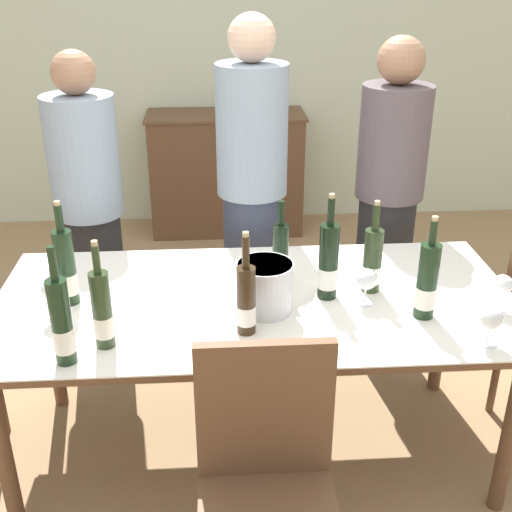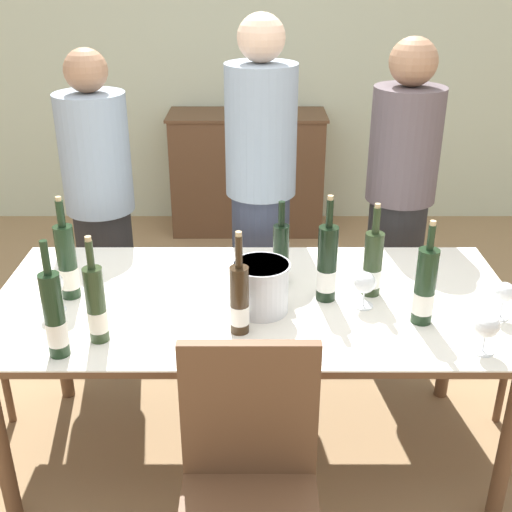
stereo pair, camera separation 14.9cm
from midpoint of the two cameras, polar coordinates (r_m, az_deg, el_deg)
ground_plane at (r=2.89m, az=1.54°, el=-16.76°), size 12.00×12.00×0.00m
back_wall at (r=4.94m, az=1.03°, el=19.05°), size 8.00×0.10×2.80m
sideboard_cabinet at (r=4.85m, az=0.30°, el=7.42°), size 1.15×0.46×0.89m
dining_table at (r=2.49m, az=1.72°, el=-5.11°), size 1.99×0.94×0.74m
ice_bucket at (r=2.33m, az=2.48°, el=-2.70°), size 0.21×0.21×0.19m
wine_bottle_0 at (r=2.41m, az=8.28°, el=-0.90°), size 0.08×0.08×0.42m
wine_bottle_1 at (r=2.49m, az=12.20°, el=-0.81°), size 0.07×0.07×0.37m
wine_bottle_2 at (r=2.19m, az=-11.96°, el=-4.39°), size 0.07×0.07×0.38m
wine_bottle_3 at (r=2.49m, az=-14.61°, el=-0.64°), size 0.07×0.07×0.41m
wine_bottle_4 at (r=2.53m, az=4.10°, el=0.02°), size 0.06×0.06×0.35m
wine_bottle_5 at (r=2.19m, az=0.64°, el=-4.00°), size 0.07×0.07×0.38m
wine_bottle_6 at (r=2.34m, az=16.72°, el=-2.83°), size 0.08×0.08×0.39m
wine_bottle_7 at (r=2.14m, az=-15.39°, el=-5.26°), size 0.07×0.07×0.41m
wine_glass_0 at (r=2.42m, az=-15.80°, el=-2.44°), size 0.08×0.08×0.16m
wine_glass_1 at (r=2.48m, az=23.00°, el=-3.15°), size 0.08×0.08×0.14m
wine_glass_2 at (r=2.25m, az=21.81°, el=-5.94°), size 0.08×0.08×0.14m
wine_glass_3 at (r=2.41m, az=11.57°, el=-2.47°), size 0.08×0.08×0.14m
chair_near_front at (r=2.03m, az=1.78°, el=-18.99°), size 0.42×0.42×0.93m
person_host at (r=3.23m, az=-12.11°, el=3.74°), size 0.33×0.33×1.56m
person_guest_left at (r=3.08m, az=2.00°, el=4.90°), size 0.33×0.33×1.72m
person_guest_right at (r=3.21m, az=14.04°, el=4.01°), size 0.33×0.33×1.62m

